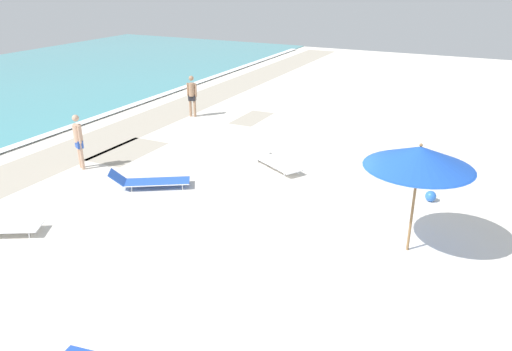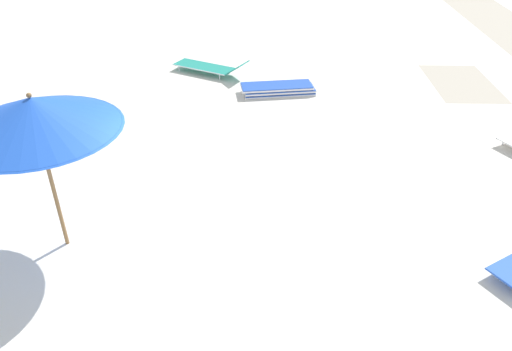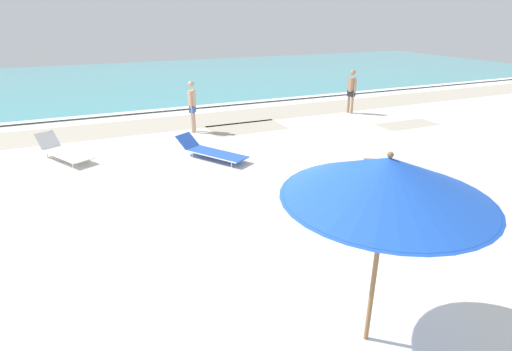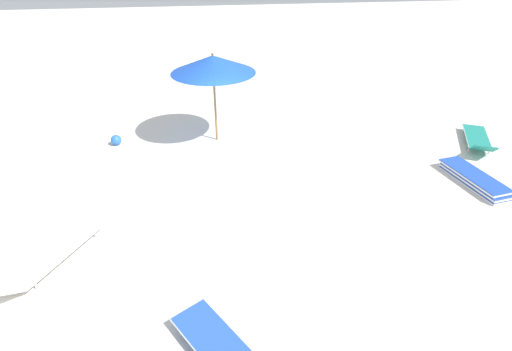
# 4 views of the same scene
# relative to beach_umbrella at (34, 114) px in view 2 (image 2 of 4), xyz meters

# --- Properties ---
(ground_plane) EXTENTS (60.00, 60.00, 0.16)m
(ground_plane) POSITION_rel_beach_umbrella_xyz_m (-0.52, 2.45, -2.32)
(ground_plane) COLOR silver
(beach_umbrella) EXTENTS (2.33, 2.33, 2.54)m
(beach_umbrella) POSITION_rel_beach_umbrella_xyz_m (0.00, 0.00, 0.00)
(beach_umbrella) COLOR olive
(beach_umbrella) RESTS_ON ground_plane
(lounger_stack) EXTENTS (0.90, 1.98, 0.24)m
(lounger_stack) POSITION_rel_beach_umbrella_xyz_m (-6.05, 3.41, -2.11)
(lounger_stack) COLOR blue
(lounger_stack) RESTS_ON ground_plane
(sun_lounger_near_water_left) EXTENTS (1.54, 2.24, 0.50)m
(sun_lounger_near_water_left) POSITION_rel_beach_umbrella_xyz_m (-7.39, 1.53, -2.03)
(sun_lounger_near_water_left) COLOR #1E8475
(sun_lounger_near_water_left) RESTS_ON ground_plane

